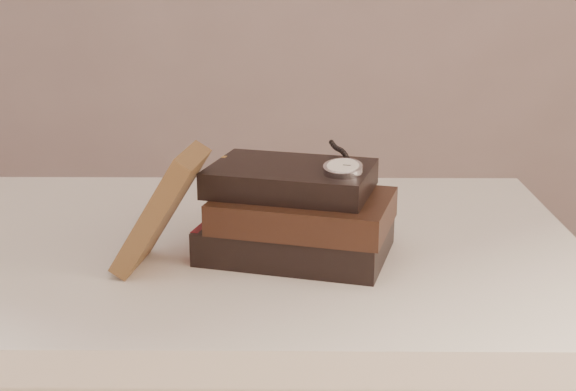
{
  "coord_description": "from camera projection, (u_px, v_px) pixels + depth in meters",
  "views": [
    {
      "loc": [
        0.14,
        -0.62,
        1.1
      ],
      "look_at": [
        0.13,
        0.3,
        0.82
      ],
      "focal_mm": 49.79,
      "sensor_mm": 36.0,
      "label": 1
    }
  ],
  "objects": [
    {
      "name": "table",
      "position": [
        193.0,
        305.0,
        1.05
      ],
      "size": [
        1.0,
        0.6,
        0.75
      ],
      "color": "silver",
      "rests_on": "ground"
    },
    {
      "name": "book_stack",
      "position": [
        297.0,
        215.0,
        0.96
      ],
      "size": [
        0.25,
        0.21,
        0.11
      ],
      "color": "black",
      "rests_on": "table"
    },
    {
      "name": "journal",
      "position": [
        161.0,
        209.0,
        0.92
      ],
      "size": [
        0.11,
        0.11,
        0.14
      ],
      "primitive_type": "cube",
      "rotation": [
        0.0,
        0.55,
        -0.13
      ],
      "color": "#452E1A",
      "rests_on": "table"
    },
    {
      "name": "pocket_watch",
      "position": [
        342.0,
        166.0,
        0.93
      ],
      "size": [
        0.06,
        0.15,
        0.02
      ],
      "color": "silver",
      "rests_on": "book_stack"
    },
    {
      "name": "eyeglasses",
      "position": [
        254.0,
        185.0,
        1.05
      ],
      "size": [
        0.12,
        0.13,
        0.04
      ],
      "color": "silver",
      "rests_on": "book_stack"
    }
  ]
}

